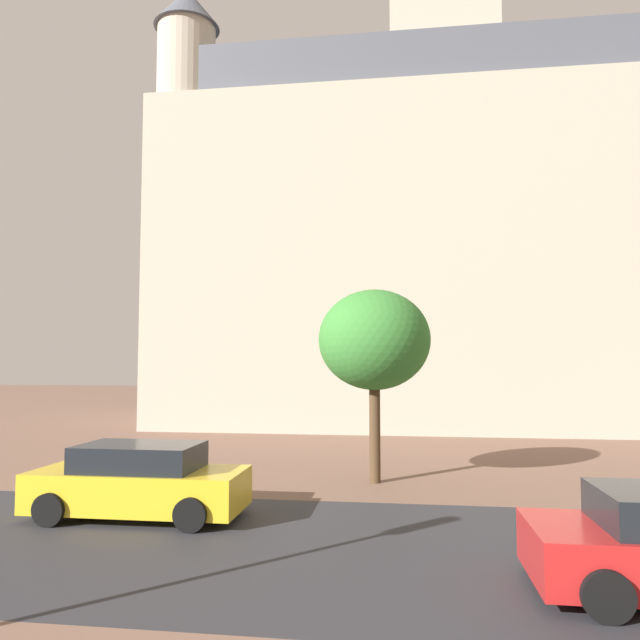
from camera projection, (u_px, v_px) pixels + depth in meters
The scene contains 5 objects.
ground_plane at pixel (298, 514), 12.50m from camera, with size 120.00×120.00×0.00m, color brown.
street_asphalt_strip at pixel (275, 546), 10.33m from camera, with size 120.00×6.74×0.00m, color #2D2D33.
landmark_building at pixel (424, 234), 31.70m from camera, with size 26.01×12.49×31.90m.
car_yellow at pixel (139, 482), 12.27m from camera, with size 4.29×1.98×1.48m.
tree_curb_far at pixel (374, 340), 15.94m from camera, with size 2.96×2.96×5.07m.
Camera 1 is at (2.20, -2.56, 3.19)m, focal length 33.72 mm.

